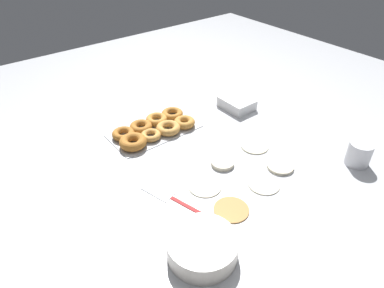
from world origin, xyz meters
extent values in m
plane|color=#B2B5BA|center=(0.00, 0.00, 0.00)|extent=(3.00, 3.00, 0.00)
cylinder|color=beige|center=(-0.17, 0.19, 0.01)|extent=(0.10, 0.10, 0.01)
cylinder|color=beige|center=(-0.05, 0.21, 0.00)|extent=(0.11, 0.11, 0.01)
cylinder|color=beige|center=(0.12, 0.09, 0.00)|extent=(0.12, 0.12, 0.01)
cylinder|color=beige|center=(-0.01, 0.04, 0.01)|extent=(0.09, 0.09, 0.02)
cylinder|color=#B27F42|center=(0.13, 0.23, 0.00)|extent=(0.12, 0.12, 0.01)
cylinder|color=beige|center=(-0.19, 0.03, 0.00)|extent=(0.11, 0.11, 0.01)
cube|color=#ADAFB5|center=(0.07, -0.32, 0.00)|extent=(0.38, 0.20, 0.01)
torus|color=#B7752D|center=(-0.06, -0.36, 0.02)|extent=(0.10, 0.10, 0.03)
torus|color=#C68438|center=(0.03, -0.37, 0.02)|extent=(0.10, 0.10, 0.03)
torus|color=#AD6B28|center=(0.12, -0.35, 0.02)|extent=(0.10, 0.10, 0.03)
torus|color=#AD6B28|center=(0.20, -0.35, 0.02)|extent=(0.10, 0.10, 0.03)
torus|color=#C68438|center=(-0.06, -0.27, 0.02)|extent=(0.09, 0.09, 0.03)
torus|color=#D19347|center=(0.03, -0.27, 0.02)|extent=(0.11, 0.11, 0.03)
torus|color=#D19347|center=(0.11, -0.28, 0.02)|extent=(0.09, 0.09, 0.02)
torus|color=#AD6B28|center=(0.20, -0.27, 0.02)|extent=(0.11, 0.11, 0.04)
cylinder|color=silver|center=(0.31, 0.31, 0.03)|extent=(0.20, 0.20, 0.06)
cube|color=white|center=(-0.35, -0.24, 0.01)|extent=(0.12, 0.15, 0.02)
cube|color=white|center=(-0.35, -0.24, 0.04)|extent=(0.12, 0.15, 0.02)
cylinder|color=white|center=(-0.42, 0.35, 0.05)|extent=(0.09, 0.09, 0.09)
cube|color=maroon|center=(0.23, 0.13, 0.00)|extent=(0.05, 0.14, 0.01)
cube|color=#A8A8AD|center=(0.27, 0.01, 0.00)|extent=(0.09, 0.12, 0.01)
camera|label=1|loc=(0.71, 0.77, 0.83)|focal=32.00mm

